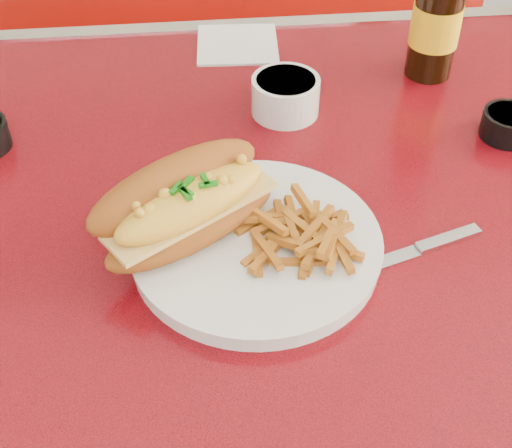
{
  "coord_description": "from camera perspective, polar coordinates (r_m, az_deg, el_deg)",
  "views": [
    {
      "loc": [
        -0.12,
        -0.61,
        1.29
      ],
      "look_at": [
        -0.06,
        -0.09,
        0.81
      ],
      "focal_mm": 50.0,
      "sensor_mm": 36.0,
      "label": 1
    }
  ],
  "objects": [
    {
      "name": "fries_pile",
      "position": [
        0.71,
        3.01,
        -0.44
      ],
      "size": [
        0.12,
        0.11,
        0.03
      ],
      "primitive_type": null,
      "rotation": [
        0.0,
        0.0,
        0.19
      ],
      "color": "orange",
      "rests_on": "dinner_plate"
    },
    {
      "name": "booth_bench_far",
      "position": [
        1.74,
        -0.95,
        7.73
      ],
      "size": [
        1.2,
        0.51,
        0.9
      ],
      "color": "#9A110A",
      "rests_on": "ground"
    },
    {
      "name": "beer_bottle",
      "position": [
        0.99,
        14.42,
        16.43
      ],
      "size": [
        0.07,
        0.07,
        0.26
      ],
      "rotation": [
        0.0,
        0.0,
        0.12
      ],
      "color": "black",
      "rests_on": "diner_table"
    },
    {
      "name": "fork",
      "position": [
        0.72,
        -2.71,
        -1.69
      ],
      "size": [
        0.02,
        0.14,
        0.0
      ],
      "rotation": [
        0.0,
        0.0,
        1.54
      ],
      "color": "#BDBDC1",
      "rests_on": "dinner_plate"
    },
    {
      "name": "paper_napkin",
      "position": [
        1.08,
        -1.5,
        14.17
      ],
      "size": [
        0.12,
        0.12,
        0.0
      ],
      "primitive_type": "cube",
      "rotation": [
        0.0,
        0.0,
        -0.06
      ],
      "color": "white",
      "rests_on": "diner_table"
    },
    {
      "name": "sauce_cup_right",
      "position": [
        0.93,
        19.58,
        7.59
      ],
      "size": [
        0.07,
        0.07,
        0.03
      ],
      "rotation": [
        0.0,
        0.0,
        -0.13
      ],
      "color": "black",
      "rests_on": "diner_table"
    },
    {
      "name": "gravy_ramekin",
      "position": [
        0.92,
        2.38,
        10.3
      ],
      "size": [
        0.11,
        0.11,
        0.05
      ],
      "rotation": [
        0.0,
        0.0,
        -0.41
      ],
      "color": "silver",
      "rests_on": "diner_table"
    },
    {
      "name": "mac_hoagie",
      "position": [
        0.71,
        -5.65,
        1.65
      ],
      "size": [
        0.22,
        0.19,
        0.09
      ],
      "rotation": [
        0.0,
        0.0,
        0.58
      ],
      "color": "#9C5119",
      "rests_on": "dinner_plate"
    },
    {
      "name": "knife",
      "position": [
        0.75,
        12.2,
        -2.25
      ],
      "size": [
        0.2,
        0.08,
        0.01
      ],
      "rotation": [
        0.0,
        0.0,
        0.31
      ],
      "color": "#BDBDC1",
      "rests_on": "diner_table"
    },
    {
      "name": "diner_table",
      "position": [
        0.92,
        3.42,
        -5.0
      ],
      "size": [
        1.23,
        0.83,
        0.77
      ],
      "color": "red",
      "rests_on": "ground"
    },
    {
      "name": "dinner_plate",
      "position": [
        0.73,
        -0.0,
        -1.72
      ],
      "size": [
        0.33,
        0.33,
        0.02
      ],
      "rotation": [
        0.0,
        0.0,
        0.33
      ],
      "color": "silver",
      "rests_on": "diner_table"
    }
  ]
}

